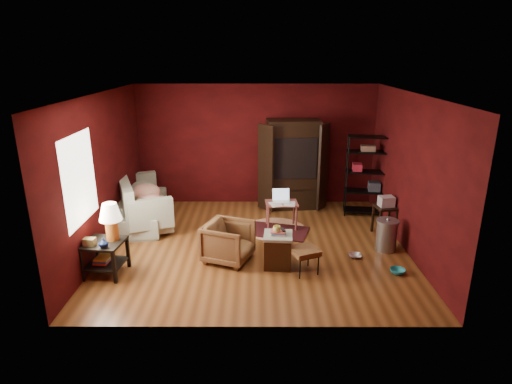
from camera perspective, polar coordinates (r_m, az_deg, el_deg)
room at (r=7.60m, az=-0.30°, el=2.38°), size 5.54×5.04×2.84m
sofa at (r=9.38m, az=-14.91°, el=-1.45°), size 0.89×2.21×0.84m
armchair at (r=7.43m, az=-3.71°, el=-6.41°), size 0.92×0.95×0.77m
pet_bowl_steel at (r=7.83m, az=13.09°, el=-7.71°), size 0.24×0.07×0.24m
pet_bowl_turquoise at (r=7.48m, az=18.42°, el=-9.42°), size 0.26×0.12×0.25m
vase at (r=7.09m, az=-19.68°, el=-6.43°), size 0.18×0.18×0.15m
mug at (r=7.07m, az=2.79°, el=-4.82°), size 0.15×0.14×0.13m
side_table at (r=7.29m, az=-19.19°, el=-5.10°), size 0.66×0.66×1.20m
sofa_cushions at (r=9.35m, az=-15.13°, el=-1.33°), size 1.61×2.36×0.92m
hamper at (r=7.27m, az=2.93°, el=-7.68°), size 0.51×0.51×0.67m
footstool at (r=7.08m, az=6.51°, el=-7.92°), size 0.55×0.55×0.43m
rug_round at (r=8.84m, az=2.66°, el=-4.94°), size 1.36×1.36×0.01m
rug_oriental at (r=8.71m, az=3.00°, el=-5.23°), size 1.33×1.06×0.01m
laptop_desk at (r=8.74m, az=3.41°, el=-1.75°), size 0.67×0.55×0.80m
tv_armoire at (r=9.81m, az=4.92°, el=3.88°), size 1.60×0.93×2.04m
wire_shelving at (r=9.64m, az=14.53°, el=2.56°), size 0.91×0.48×1.78m
small_stand at (r=8.76m, az=16.93°, el=-1.83°), size 0.46×0.46×0.80m
trash_can at (r=8.18m, az=17.00°, el=-5.50°), size 0.51×0.51×0.63m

